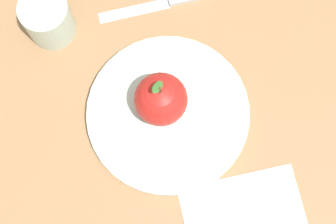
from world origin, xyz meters
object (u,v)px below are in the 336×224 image
at_px(cup, 47,18).
at_px(linen_napkin, 244,213).
at_px(dinner_plate, 168,114).
at_px(knife, 166,3).
at_px(apple, 161,99).

relative_size(cup, linen_napkin, 0.43).
distance_m(dinner_plate, linen_napkin, 0.19).
distance_m(knife, linen_napkin, 0.36).
distance_m(apple, cup, 0.22).
bearing_deg(dinner_plate, knife, -47.88).
height_order(apple, cup, apple).
bearing_deg(linen_napkin, cup, -3.53).
bearing_deg(cup, dinner_plate, -176.65).
relative_size(apple, knife, 0.59).
distance_m(dinner_plate, cup, 0.24).
bearing_deg(linen_napkin, apple, -11.47).
height_order(cup, knife, cup).
distance_m(apple, knife, 0.19).
bearing_deg(dinner_plate, linen_napkin, 167.81).
xyz_separation_m(knife, linen_napkin, (-0.31, 0.18, -0.00)).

